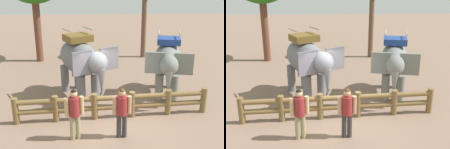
% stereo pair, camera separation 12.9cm
% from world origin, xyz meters
% --- Properties ---
extents(ground_plane, '(60.00, 60.00, 0.00)m').
position_xyz_m(ground_plane, '(0.00, 0.00, 0.00)').
color(ground_plane, '#816654').
extents(log_fence, '(7.64, 0.89, 1.05)m').
position_xyz_m(log_fence, '(-0.00, 0.18, 0.60)').
color(log_fence, brown).
rests_on(log_fence, ground).
extents(elephant_near_left, '(2.99, 3.66, 3.15)m').
position_xyz_m(elephant_near_left, '(-1.33, 2.26, 1.77)').
color(elephant_near_left, slate).
rests_on(elephant_near_left, ground).
extents(elephant_center, '(2.11, 3.50, 2.94)m').
position_xyz_m(elephant_center, '(2.56, 2.30, 1.65)').
color(elephant_center, slate).
rests_on(elephant_center, ground).
extents(tourist_woman_in_black, '(0.64, 0.37, 1.82)m').
position_xyz_m(tourist_woman_in_black, '(0.21, -1.26, 1.05)').
color(tourist_woman_in_black, '#343435').
rests_on(tourist_woman_in_black, ground).
extents(tourist_man_in_blue, '(0.64, 0.44, 1.84)m').
position_xyz_m(tourist_man_in_blue, '(-1.38, -1.30, 1.07)').
color(tourist_man_in_blue, '#9A8E64').
rests_on(tourist_man_in_blue, ground).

